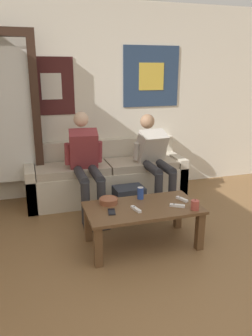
{
  "coord_description": "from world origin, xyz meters",
  "views": [
    {
      "loc": [
        -1.08,
        -1.44,
        1.69
      ],
      "look_at": [
        -0.08,
        1.82,
        0.66
      ],
      "focal_mm": 35.0,
      "sensor_mm": 36.0,
      "label": 1
    }
  ],
  "objects_px": {
    "coffee_table": "(143,213)",
    "person_seated_teen": "(154,156)",
    "backpack": "(129,203)",
    "pillar_candle": "(195,205)",
    "couch": "(107,178)",
    "person_seated_adult": "(86,160)",
    "cell_phone": "(112,212)",
    "ceramic_bowl": "(109,200)",
    "game_controller_near_left": "(177,206)",
    "drink_can_blue": "(140,193)",
    "game_controller_far_center": "(182,199)",
    "game_controller_near_right": "(136,209)"
  },
  "relations": [
    {
      "from": "coffee_table",
      "to": "person_seated_teen",
      "type": "height_order",
      "value": "person_seated_teen"
    },
    {
      "from": "backpack",
      "to": "pillar_candle",
      "type": "xyz_separation_m",
      "value": [
        0.39,
        -0.85,
        0.28
      ]
    },
    {
      "from": "couch",
      "to": "person_seated_adult",
      "type": "bearing_deg",
      "value": -133.52
    },
    {
      "from": "person_seated_teen",
      "to": "cell_phone",
      "type": "bearing_deg",
      "value": -128.42
    },
    {
      "from": "person_seated_teen",
      "to": "ceramic_bowl",
      "type": "relative_size",
      "value": 5.99
    },
    {
      "from": "pillar_candle",
      "to": "game_controller_near_left",
      "type": "bearing_deg",
      "value": 140.45
    },
    {
      "from": "pillar_candle",
      "to": "person_seated_adult",
      "type": "bearing_deg",
      "value": 124.24
    },
    {
      "from": "person_seated_teen",
      "to": "drink_can_blue",
      "type": "xyz_separation_m",
      "value": [
        -0.48,
        -0.83,
        -0.15
      ]
    },
    {
      "from": "game_controller_near_left",
      "to": "game_controller_far_center",
      "type": "xyz_separation_m",
      "value": [
        0.12,
        0.14,
        0.0
      ]
    },
    {
      "from": "coffee_table",
      "to": "game_controller_near_right",
      "type": "height_order",
      "value": "game_controller_near_right"
    },
    {
      "from": "person_seated_adult",
      "to": "game_controller_near_left",
      "type": "height_order",
      "value": "person_seated_adult"
    },
    {
      "from": "game_controller_near_left",
      "to": "cell_phone",
      "type": "bearing_deg",
      "value": 174.66
    },
    {
      "from": "coffee_table",
      "to": "backpack",
      "type": "distance_m",
      "value": 0.66
    },
    {
      "from": "person_seated_adult",
      "to": "backpack",
      "type": "relative_size",
      "value": 3.16
    },
    {
      "from": "person_seated_adult",
      "to": "drink_can_blue",
      "type": "xyz_separation_m",
      "value": [
        0.41,
        -0.8,
        -0.18
      ]
    },
    {
      "from": "backpack",
      "to": "drink_can_blue",
      "type": "distance_m",
      "value": 0.53
    },
    {
      "from": "coffee_table",
      "to": "game_controller_near_right",
      "type": "xyz_separation_m",
      "value": [
        -0.09,
        -0.06,
        0.08
      ]
    },
    {
      "from": "pillar_candle",
      "to": "game_controller_near_right",
      "type": "xyz_separation_m",
      "value": [
        -0.54,
        0.15,
        -0.03
      ]
    },
    {
      "from": "game_controller_far_center",
      "to": "cell_phone",
      "type": "bearing_deg",
      "value": -174.32
    },
    {
      "from": "game_controller_near_right",
      "to": "game_controller_far_center",
      "type": "distance_m",
      "value": 0.54
    },
    {
      "from": "game_controller_near_left",
      "to": "game_controller_near_right",
      "type": "xyz_separation_m",
      "value": [
        -0.41,
        0.04,
        0.0
      ]
    },
    {
      "from": "game_controller_near_right",
      "to": "game_controller_far_center",
      "type": "relative_size",
      "value": 1.0
    },
    {
      "from": "coffee_table",
      "to": "game_controller_far_center",
      "type": "distance_m",
      "value": 0.44
    },
    {
      "from": "drink_can_blue",
      "to": "game_controller_far_center",
      "type": "height_order",
      "value": "drink_can_blue"
    },
    {
      "from": "couch",
      "to": "person_seated_adult",
      "type": "xyz_separation_m",
      "value": [
        -0.33,
        -0.35,
        0.37
      ]
    },
    {
      "from": "person_seated_adult",
      "to": "backpack",
      "type": "height_order",
      "value": "person_seated_adult"
    },
    {
      "from": "person_seated_adult",
      "to": "backpack",
      "type": "xyz_separation_m",
      "value": [
        0.43,
        -0.36,
        -0.47
      ]
    },
    {
      "from": "cell_phone",
      "to": "person_seated_adult",
      "type": "bearing_deg",
      "value": 92.59
    },
    {
      "from": "ceramic_bowl",
      "to": "pillar_candle",
      "type": "relative_size",
      "value": 1.81
    },
    {
      "from": "person_seated_teen",
      "to": "person_seated_adult",
      "type": "bearing_deg",
      "value": -178.1
    },
    {
      "from": "couch",
      "to": "person_seated_teen",
      "type": "height_order",
      "value": "person_seated_teen"
    },
    {
      "from": "cell_phone",
      "to": "pillar_candle",
      "type": "bearing_deg",
      "value": -12.27
    },
    {
      "from": "game_controller_near_right",
      "to": "cell_phone",
      "type": "height_order",
      "value": "game_controller_near_right"
    },
    {
      "from": "person_seated_adult",
      "to": "game_controller_near_right",
      "type": "relative_size",
      "value": 8.09
    },
    {
      "from": "coffee_table",
      "to": "pillar_candle",
      "type": "height_order",
      "value": "pillar_candle"
    },
    {
      "from": "person_seated_teen",
      "to": "pillar_candle",
      "type": "distance_m",
      "value": 1.25
    },
    {
      "from": "game_controller_near_left",
      "to": "ceramic_bowl",
      "type": "bearing_deg",
      "value": 156.29
    },
    {
      "from": "game_controller_near_left",
      "to": "game_controller_far_center",
      "type": "height_order",
      "value": "same"
    },
    {
      "from": "coffee_table",
      "to": "drink_can_blue",
      "type": "height_order",
      "value": "drink_can_blue"
    },
    {
      "from": "game_controller_near_left",
      "to": "person_seated_adult",
      "type": "bearing_deg",
      "value": 122.14
    },
    {
      "from": "coffee_table",
      "to": "game_controller_near_left",
      "type": "relative_size",
      "value": 7.94
    },
    {
      "from": "ceramic_bowl",
      "to": "drink_can_blue",
      "type": "bearing_deg",
      "value": 4.48
    },
    {
      "from": "couch",
      "to": "game_controller_near_left",
      "type": "distance_m",
      "value": 1.5
    },
    {
      "from": "backpack",
      "to": "game_controller_far_center",
      "type": "xyz_separation_m",
      "value": [
        0.38,
        -0.6,
        0.24
      ]
    },
    {
      "from": "game_controller_near_right",
      "to": "ceramic_bowl",
      "type": "bearing_deg",
      "value": 131.73
    },
    {
      "from": "backpack",
      "to": "person_seated_adult",
      "type": "bearing_deg",
      "value": 140.19
    },
    {
      "from": "backpack",
      "to": "couch",
      "type": "bearing_deg",
      "value": 97.64
    },
    {
      "from": "pillar_candle",
      "to": "game_controller_near_left",
      "type": "height_order",
      "value": "pillar_candle"
    },
    {
      "from": "couch",
      "to": "cell_phone",
      "type": "height_order",
      "value": "couch"
    },
    {
      "from": "game_controller_near_left",
      "to": "couch",
      "type": "bearing_deg",
      "value": 103.75
    }
  ]
}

